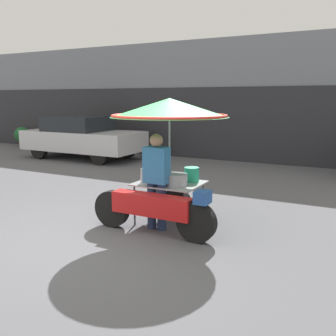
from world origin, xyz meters
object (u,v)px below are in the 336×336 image
at_px(potted_plant, 23,136).
at_px(vendor_motorcycle_cart, 168,128).
at_px(parked_car, 82,137).
at_px(vendor_person, 157,177).

bearing_deg(potted_plant, vendor_motorcycle_cart, -30.90).
bearing_deg(parked_car, vendor_motorcycle_cart, -39.48).
xyz_separation_m(vendor_motorcycle_cart, potted_plant, (-10.12, 6.06, -1.09)).
relative_size(vendor_person, potted_plant, 1.78).
bearing_deg(vendor_motorcycle_cart, potted_plant, 149.10).
distance_m(parked_car, potted_plant, 4.54).
height_order(vendor_person, parked_car, vendor_person).
relative_size(parked_car, potted_plant, 4.87).
height_order(vendor_motorcycle_cart, vendor_person, vendor_motorcycle_cart).
height_order(vendor_motorcycle_cart, potted_plant, vendor_motorcycle_cart).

